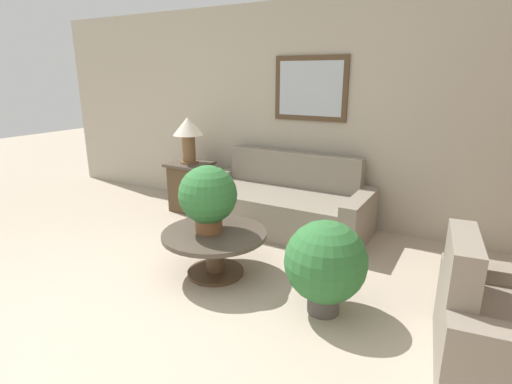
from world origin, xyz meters
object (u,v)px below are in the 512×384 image
Objects in this scene: side_table at (191,186)px; couch_main at (281,205)px; potted_plant_on_table at (208,196)px; potted_plant_floor at (325,263)px; coffee_table at (215,243)px; table_lamp at (188,132)px.

couch_main is at bearing 0.01° from side_table.
side_table is (-1.35, -0.00, 0.05)m from couch_main.
potted_plant_floor is (1.13, -0.08, -0.33)m from potted_plant_on_table.
potted_plant_floor is at bearing -3.95° from potted_plant_on_table.
coffee_table is 1.56× the size of potted_plant_on_table.
couch_main is 1.35m from side_table.
table_lamp is (-1.35, -0.00, 0.77)m from couch_main.
side_table is at bearing 0.00° from table_lamp.
side_table is 0.72m from table_lamp.
table_lamp is at bearing 149.65° from potted_plant_floor.
potted_plant_on_table is at bearing -46.02° from table_lamp.
table_lamp reaches higher than coffee_table.
table_lamp is 0.99× the size of potted_plant_on_table.
potted_plant_floor is (2.43, -1.42, 0.08)m from side_table.
couch_main is 1.79m from potted_plant_floor.
potted_plant_on_table is (-0.05, -0.01, 0.44)m from coffee_table.
potted_plant_on_table reaches higher than couch_main.
table_lamp is (-1.35, 1.33, 0.75)m from coffee_table.
coffee_table is at bearing -44.68° from side_table.
coffee_table is 1.09m from potted_plant_floor.
side_table is 1.09× the size of table_lamp.
coffee_table is at bearing 13.25° from potted_plant_on_table.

